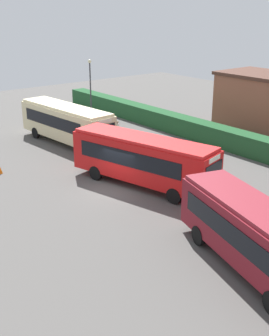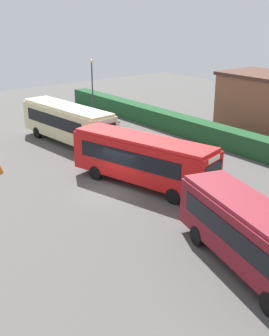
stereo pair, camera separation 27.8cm
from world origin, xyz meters
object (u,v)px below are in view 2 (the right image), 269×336
at_px(bus_red, 143,158).
at_px(traffic_cone, 1,169).
at_px(bus_cream, 68,122).
at_px(person_left, 119,130).
at_px(bus_maroon, 253,235).
at_px(person_center, 167,159).
at_px(lamppost, 92,83).

bearing_deg(bus_red, traffic_cone, -155.12).
xyz_separation_m(bus_cream, person_left, (2.21, 3.83, -0.92)).
bearing_deg(bus_red, bus_maroon, -26.93).
bearing_deg(person_center, bus_maroon, -16.34).
bearing_deg(bus_cream, traffic_cone, -70.67).
bearing_deg(traffic_cone, bus_maroon, 12.66).
bearing_deg(person_left, person_center, -59.33).
bearing_deg(bus_red, person_left, 138.63).
xyz_separation_m(person_center, traffic_cone, (-7.08, -9.65, -0.63)).
relative_size(bus_cream, person_left, 5.80).
relative_size(bus_red, traffic_cone, 17.56).
height_order(bus_cream, traffic_cone, bus_cream).
xyz_separation_m(bus_maroon, lamppost, (-28.01, 9.57, 2.01)).
height_order(bus_red, person_center, bus_red).
height_order(bus_cream, bus_maroon, bus_cream).
relative_size(person_left, person_center, 1.05).
height_order(person_center, lamppost, lamppost).
bearing_deg(bus_cream, lamppost, 127.64).
distance_m(bus_cream, person_left, 4.52).
bearing_deg(bus_maroon, traffic_cone, -150.97).
relative_size(bus_red, person_left, 5.73).
distance_m(bus_cream, lamppost, 8.80).
bearing_deg(lamppost, bus_maroon, -18.87).
height_order(bus_maroon, person_left, bus_maroon).
relative_size(bus_cream, bus_red, 1.01).
relative_size(bus_maroon, person_left, 5.20).
bearing_deg(person_center, person_left, 177.16).
distance_m(bus_red, traffic_cone, 10.55).
height_order(person_left, lamppost, lamppost).
height_order(bus_red, traffic_cone, bus_red).
distance_m(traffic_cone, lamppost, 16.96).
bearing_deg(lamppost, bus_red, -22.58).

